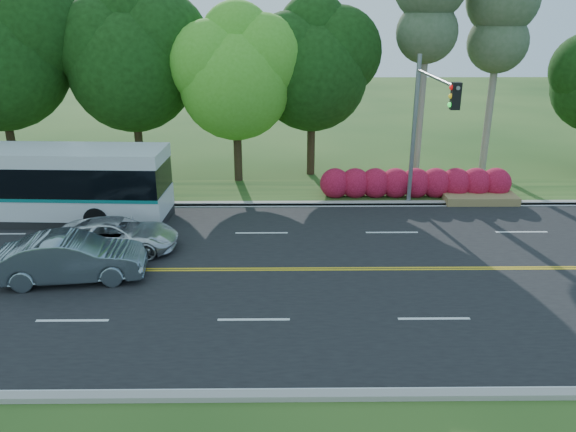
{
  "coord_description": "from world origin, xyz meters",
  "views": [
    {
      "loc": [
        0.39,
        -18.39,
        8.91
      ],
      "look_at": [
        0.6,
        2.0,
        1.33
      ],
      "focal_mm": 35.0,
      "sensor_mm": 36.0,
      "label": 1
    }
  ],
  "objects_px": {
    "transit_bus": "(25,185)",
    "suv": "(118,235)",
    "traffic_signal": "(426,114)",
    "sedan": "(72,258)"
  },
  "relations": [
    {
      "from": "transit_bus",
      "to": "suv",
      "type": "height_order",
      "value": "transit_bus"
    },
    {
      "from": "traffic_signal",
      "to": "suv",
      "type": "bearing_deg",
      "value": -163.68
    },
    {
      "from": "traffic_signal",
      "to": "sedan",
      "type": "bearing_deg",
      "value": -155.39
    },
    {
      "from": "traffic_signal",
      "to": "sedan",
      "type": "height_order",
      "value": "traffic_signal"
    },
    {
      "from": "traffic_signal",
      "to": "transit_bus",
      "type": "relative_size",
      "value": 0.56
    },
    {
      "from": "traffic_signal",
      "to": "suv",
      "type": "distance_m",
      "value": 13.61
    },
    {
      "from": "sedan",
      "to": "transit_bus",
      "type": "bearing_deg",
      "value": 26.52
    },
    {
      "from": "suv",
      "to": "transit_bus",
      "type": "bearing_deg",
      "value": 55.22
    },
    {
      "from": "transit_bus",
      "to": "sedan",
      "type": "relative_size",
      "value": 2.55
    },
    {
      "from": "transit_bus",
      "to": "sedan",
      "type": "bearing_deg",
      "value": -53.26
    }
  ]
}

